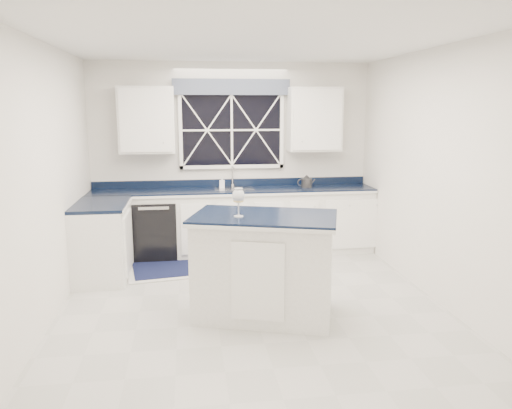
{
  "coord_description": "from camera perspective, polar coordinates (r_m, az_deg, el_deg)",
  "views": [
    {
      "loc": [
        -0.65,
        -4.96,
        2.08
      ],
      "look_at": [
        0.1,
        0.4,
        1.02
      ],
      "focal_mm": 35.0,
      "sensor_mm": 36.0,
      "label": 1
    }
  ],
  "objects": [
    {
      "name": "ground",
      "position": [
        5.42,
        -0.46,
        -11.46
      ],
      "size": [
        4.5,
        4.5,
        0.0
      ],
      "primitive_type": "plane",
      "color": "#B8B8B3",
      "rests_on": "ground"
    },
    {
      "name": "back_wall",
      "position": [
        7.28,
        -2.79,
        5.36
      ],
      "size": [
        4.0,
        0.1,
        2.7
      ],
      "primitive_type": "cube",
      "color": "white",
      "rests_on": "ground"
    },
    {
      "name": "base_cabinets",
      "position": [
        6.95,
        -5.1,
        -2.49
      ],
      "size": [
        3.99,
        1.6,
        0.9
      ],
      "color": "silver",
      "rests_on": "ground"
    },
    {
      "name": "countertop",
      "position": [
        7.04,
        -2.54,
        1.63
      ],
      "size": [
        3.98,
        0.64,
        0.04
      ],
      "primitive_type": "cube",
      "color": "black",
      "rests_on": "base_cabinets"
    },
    {
      "name": "dishwasher",
      "position": [
        7.12,
        -11.35,
        -2.65
      ],
      "size": [
        0.6,
        0.58,
        0.82
      ],
      "primitive_type": "cube",
      "color": "black",
      "rests_on": "ground"
    },
    {
      "name": "window",
      "position": [
        7.2,
        -2.79,
        9.13
      ],
      "size": [
        1.65,
        0.09,
        1.26
      ],
      "color": "black",
      "rests_on": "ground"
    },
    {
      "name": "upper_cabinets",
      "position": [
        7.07,
        -2.71,
        9.66
      ],
      "size": [
        3.1,
        0.34,
        0.9
      ],
      "color": "silver",
      "rests_on": "ground"
    },
    {
      "name": "faucet",
      "position": [
        7.2,
        -2.7,
        3.29
      ],
      "size": [
        0.05,
        0.2,
        0.3
      ],
      "color": "#ACACAE",
      "rests_on": "countertop"
    },
    {
      "name": "island",
      "position": [
        5.01,
        0.95,
        -7.01
      ],
      "size": [
        1.58,
        1.22,
        1.04
      ],
      "rotation": [
        0.0,
        0.0,
        -0.31
      ],
      "color": "silver",
      "rests_on": "ground"
    },
    {
      "name": "rug",
      "position": [
        6.64,
        -8.24,
        -7.15
      ],
      "size": [
        1.56,
        1.09,
        0.02
      ],
      "rotation": [
        0.0,
        0.0,
        0.15
      ],
      "color": "#BABBB5",
      "rests_on": "ground"
    },
    {
      "name": "kettle",
      "position": [
        7.18,
        5.79,
        2.61
      ],
      "size": [
        0.26,
        0.17,
        0.18
      ],
      "rotation": [
        0.0,
        0.0,
        -0.11
      ],
      "color": "#2F2F31",
      "rests_on": "countertop"
    },
    {
      "name": "wine_glass",
      "position": [
        4.76,
        -2.02,
        0.86
      ],
      "size": [
        0.12,
        0.12,
        0.28
      ],
      "color": "silver",
      "rests_on": "island"
    },
    {
      "name": "soap_bottle",
      "position": [
        7.11,
        -3.91,
        2.54
      ],
      "size": [
        0.08,
        0.08,
        0.16
      ],
      "primitive_type": "imported",
      "rotation": [
        0.0,
        0.0,
        -0.1
      ],
      "color": "silver",
      "rests_on": "countertop"
    }
  ]
}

